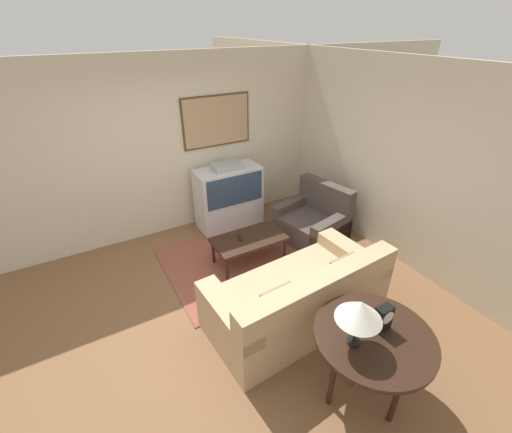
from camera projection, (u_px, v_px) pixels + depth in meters
ground_plane at (226, 306)px, 4.19m from camera, size 12.00×12.00×0.00m
wall_back at (162, 150)px, 5.12m from camera, size 12.00×0.10×2.70m
wall_right at (397, 164)px, 4.65m from camera, size 0.06×12.00×2.70m
area_rug at (244, 259)px, 5.00m from camera, size 2.19×1.73×0.01m
tv at (229, 197)px, 5.64m from camera, size 1.05×0.51×1.10m
couch at (298, 299)px, 3.86m from camera, size 2.06×1.12×0.87m
armchair at (313, 222)px, 5.40m from camera, size 1.01×1.12×0.87m
coffee_table at (249, 241)px, 4.80m from camera, size 1.01×0.55×0.41m
console_table at (374, 341)px, 2.92m from camera, size 1.03×1.03×0.74m
table_lamp at (360, 311)px, 2.64m from camera, size 0.37×0.37×0.45m
mantel_clock at (383, 318)px, 2.89m from camera, size 0.15×0.10×0.24m
remote at (240, 238)px, 4.76m from camera, size 0.08×0.17×0.02m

